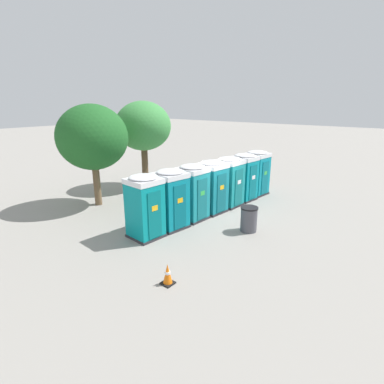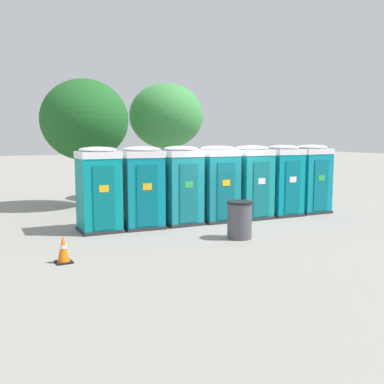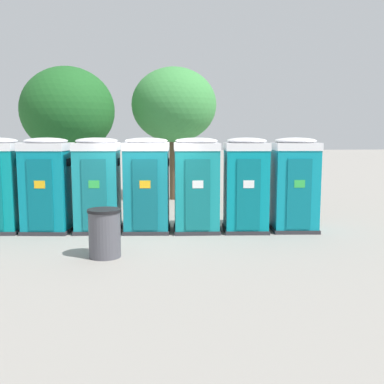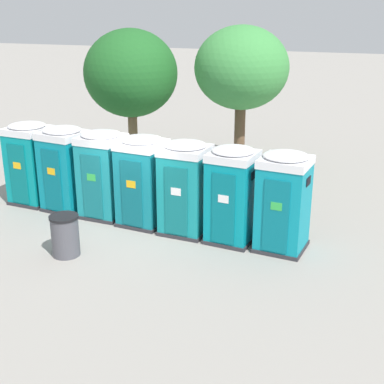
{
  "view_description": "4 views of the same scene",
  "coord_description": "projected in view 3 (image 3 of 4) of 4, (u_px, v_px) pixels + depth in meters",
  "views": [
    {
      "loc": [
        -11.4,
        -7.64,
        5.19
      ],
      "look_at": [
        -1.38,
        0.35,
        1.3
      ],
      "focal_mm": 28.0,
      "sensor_mm": 36.0,
      "label": 1
    },
    {
      "loc": [
        -8.35,
        -12.21,
        2.82
      ],
      "look_at": [
        -0.92,
        0.31,
        1.03
      ],
      "focal_mm": 42.0,
      "sensor_mm": 36.0,
      "label": 2
    },
    {
      "loc": [
        -0.1,
        -11.87,
        2.64
      ],
      "look_at": [
        1.23,
        0.12,
        1.07
      ],
      "focal_mm": 42.0,
      "sensor_mm": 36.0,
      "label": 3
    },
    {
      "loc": [
        6.13,
        -12.54,
        5.91
      ],
      "look_at": [
        1.54,
        0.09,
        1.17
      ],
      "focal_mm": 50.0,
      "sensor_mm": 36.0,
      "label": 4
    }
  ],
  "objects": [
    {
      "name": "portapotty_4",
      "position": [
        196.0,
        184.0,
        12.11
      ],
      "size": [
        1.29,
        1.27,
        2.54
      ],
      "color": "#2D2D33",
      "rests_on": "ground"
    },
    {
      "name": "portapotty_1",
      "position": [
        48.0,
        185.0,
        12.07
      ],
      "size": [
        1.37,
        1.35,
        2.54
      ],
      "color": "#2D2D33",
      "rests_on": "ground"
    },
    {
      "name": "portapotty_3",
      "position": [
        147.0,
        184.0,
        12.1
      ],
      "size": [
        1.32,
        1.3,
        2.54
      ],
      "color": "#2D2D33",
      "rests_on": "ground"
    },
    {
      "name": "street_tree_0",
      "position": [
        174.0,
        106.0,
        17.78
      ],
      "size": [
        3.36,
        3.36,
        5.24
      ],
      "color": "brown",
      "rests_on": "ground"
    },
    {
      "name": "portapotty_5",
      "position": [
        246.0,
        184.0,
        12.14
      ],
      "size": [
        1.28,
        1.31,
        2.54
      ],
      "color": "#2D2D33",
      "rests_on": "ground"
    },
    {
      "name": "portapotty_6",
      "position": [
        294.0,
        184.0,
        12.24
      ],
      "size": [
        1.32,
        1.31,
        2.54
      ],
      "color": "#2D2D33",
      "rests_on": "ground"
    },
    {
      "name": "street_tree_1",
      "position": [
        68.0,
        111.0,
        16.69
      ],
      "size": [
        3.46,
        3.46,
        5.1
      ],
      "color": "brown",
      "rests_on": "ground"
    },
    {
      "name": "portapotty_2",
      "position": [
        98.0,
        184.0,
        12.11
      ],
      "size": [
        1.26,
        1.26,
        2.54
      ],
      "color": "#2D2D33",
      "rests_on": "ground"
    },
    {
      "name": "trash_can",
      "position": [
        105.0,
        233.0,
        9.62
      ],
      "size": [
        0.72,
        0.72,
        1.05
      ],
      "color": "#4C4C54",
      "rests_on": "ground"
    },
    {
      "name": "ground_plane",
      "position": [
        147.0,
        233.0,
        12.05
      ],
      "size": [
        120.0,
        120.0,
        0.0
      ],
      "primitive_type": "plane",
      "color": "gray"
    }
  ]
}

